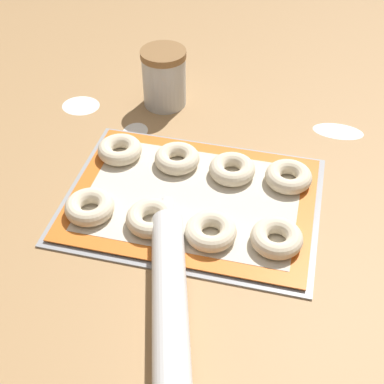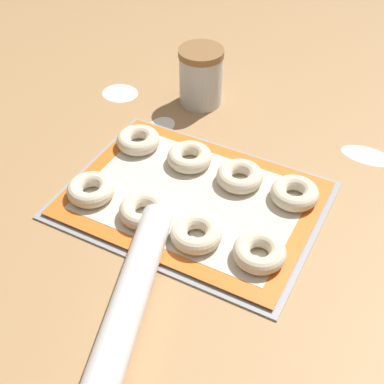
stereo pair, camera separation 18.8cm
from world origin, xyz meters
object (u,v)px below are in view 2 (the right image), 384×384
Objects in this scene: baking_tray at (192,200)px; bagel_back_mid_left at (190,157)px; bagel_front_mid_right at (196,233)px; bagel_back_mid_right at (240,176)px; bagel_front_far_left at (91,190)px; rolling_pin at (130,300)px; bagel_back_far_left at (138,140)px; bagel_front_mid_left at (144,210)px; flour_canister at (201,76)px; bagel_front_far_right at (259,252)px; bagel_back_far_right at (294,193)px.

bagel_back_mid_left reaches higher than baking_tray.
bagel_back_mid_right is at bearing 88.04° from bagel_front_mid_right.
bagel_front_mid_right is 0.22m from bagel_back_mid_left.
bagel_front_far_left is at bearing -154.36° from baking_tray.
bagel_front_far_left is 1.00× the size of bagel_back_mid_left.
rolling_pin reaches higher than baking_tray.
bagel_front_mid_right and bagel_back_far_left have the same top height.
bagel_front_mid_left is 0.18m from bagel_back_mid_left.
baking_tray is at bearing -65.75° from flour_canister.
bagel_back_mid_right is at bearing 123.61° from bagel_front_far_right.
bagel_back_far_right is at bearing -35.94° from flour_canister.
bagel_front_mid_left and bagel_front_mid_right have the same top height.
baking_tray is 0.37m from flour_canister.
bagel_front_far_left is at bearing 178.21° from bagel_front_mid_right.
bagel_back_mid_left is at bearing 89.28° from bagel_front_mid_left.
bagel_front_mid_left is at bearing 115.07° from rolling_pin.
bagel_front_mid_left and bagel_back_mid_right have the same top height.
bagel_front_mid_left is at bearing -77.71° from flour_canister.
flour_canister is (-0.15, 0.33, 0.07)m from baking_tray.
bagel_front_far_left is (-0.18, -0.09, 0.02)m from baking_tray.
bagel_front_mid_left and bagel_back_far_right have the same top height.
baking_tray is at bearing -59.66° from bagel_back_mid_left.
bagel_front_mid_right is at bearing -174.42° from bagel_front_far_right.
bagel_back_mid_left is 0.24m from bagel_back_far_right.
bagel_front_far_left is 1.00× the size of bagel_front_mid_right.
baking_tray is 5.27× the size of bagel_back_mid_left.
bagel_back_far_right is 0.41m from flour_canister.
rolling_pin is at bearing -73.55° from flour_canister.
bagel_front_mid_left is 0.23m from bagel_front_far_right.
bagel_back_far_right is (0.12, 0.00, 0.00)m from bagel_back_mid_right.
baking_tray is 3.53× the size of flour_canister.
rolling_pin is (-0.03, -0.36, 0.00)m from bagel_back_mid_right.
flour_canister is at bearing 106.45° from rolling_pin.
bagel_back_mid_right is (-0.11, 0.17, 0.00)m from bagel_front_far_right.
bagel_front_far_right is 0.40m from bagel_back_far_left.
bagel_front_far_right is at bearing -51.68° from flour_canister.
bagel_front_mid_left is at bearing -90.72° from bagel_back_mid_left.
bagel_back_mid_left is 0.20× the size of rolling_pin.
bagel_front_far_left is 0.20× the size of rolling_pin.
baking_tray is 0.20m from bagel_front_far_left.
bagel_front_mid_left is 1.00× the size of bagel_front_mid_right.
bagel_front_mid_left is 0.22m from bagel_back_far_left.
bagel_back_far_left is at bearing 179.53° from bagel_back_far_right.
rolling_pin reaches higher than bagel_back_mid_right.
bagel_front_far_left is 1.00× the size of bagel_front_far_right.
bagel_front_far_left is 0.36m from bagel_front_far_right.
baking_tray is 5.27× the size of bagel_back_far_right.
bagel_front_far_left is 1.00× the size of bagel_back_mid_right.
baking_tray is 0.11m from bagel_front_mid_left.
bagel_front_far_right is 0.20m from bagel_back_mid_right.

